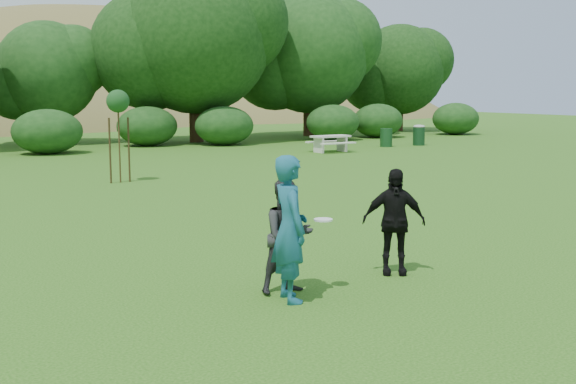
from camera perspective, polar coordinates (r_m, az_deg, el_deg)
name	(u,v)px	position (r m, az deg, el deg)	size (l,w,h in m)	color
ground	(401,294)	(10.45, 8.92, -7.98)	(120.00, 120.00, 0.00)	#19470C
player_teal	(290,229)	(9.81, 0.15, -2.91)	(0.73, 0.48, 2.01)	#175268
player_grey	(288,236)	(10.23, -0.02, -3.53)	(0.79, 0.62, 1.63)	#28282A
player_black	(394,221)	(11.38, 8.35, -2.31)	(0.98, 0.41, 1.67)	black
trash_can_near	(386,138)	(36.18, 7.76, 4.28)	(0.60, 0.60, 0.90)	#163E1E
frisbee	(323,220)	(10.24, 2.80, -2.20)	(0.27, 0.27, 0.03)	white
sapling	(118,104)	(22.71, -13.29, 6.80)	(0.70, 0.70, 2.85)	#3C2D17
picnic_table	(331,141)	(32.87, 3.38, 4.07)	(1.80, 1.48, 0.76)	#B7B7A9
trash_can_lidded	(419,135)	(37.33, 10.30, 4.48)	(0.60, 0.60, 1.05)	#13361C
tree_row	(63,47)	(37.58, -17.38, 10.88)	(53.92, 10.38, 9.62)	#3A2616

